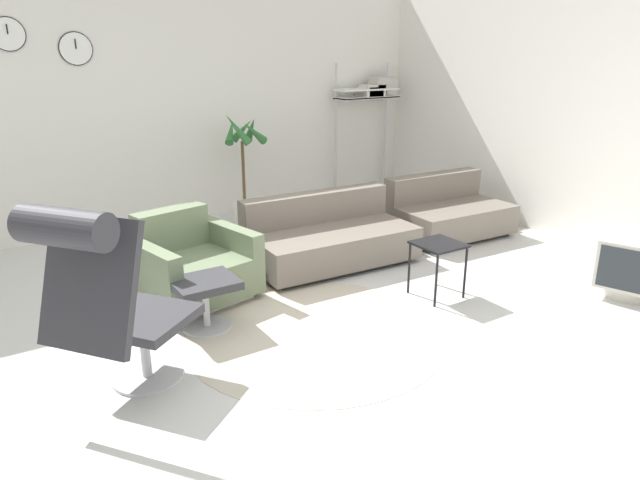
% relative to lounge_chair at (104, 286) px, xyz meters
% --- Properties ---
extents(ground_plane, '(12.00, 12.00, 0.00)m').
position_rel_lounge_chair_xyz_m(ground_plane, '(1.42, 0.27, -0.74)').
color(ground_plane, silver).
extents(wall_back, '(12.00, 0.09, 2.80)m').
position_rel_lounge_chair_xyz_m(wall_back, '(1.42, 3.44, 0.66)').
color(wall_back, silver).
rests_on(wall_back, ground_plane).
extents(wall_right, '(0.06, 12.00, 2.80)m').
position_rel_lounge_chair_xyz_m(wall_right, '(4.92, 0.27, 0.66)').
color(wall_right, silver).
rests_on(wall_right, ground_plane).
extents(round_rug, '(1.91, 1.91, 0.01)m').
position_rel_lounge_chair_xyz_m(round_rug, '(1.43, 0.11, -0.74)').
color(round_rug, '#BCB29E').
rests_on(round_rug, ground_plane).
extents(lounge_chair, '(1.01, 0.95, 1.24)m').
position_rel_lounge_chair_xyz_m(lounge_chair, '(0.00, 0.00, 0.00)').
color(lounge_chair, '#BCBCC1').
rests_on(lounge_chair, ground_plane).
extents(ottoman, '(0.46, 0.39, 0.39)m').
position_rel_lounge_chair_xyz_m(ottoman, '(0.80, 0.61, -0.46)').
color(ottoman, '#BCBCC1').
rests_on(ottoman, ground_plane).
extents(armchair_red, '(1.02, 0.96, 0.71)m').
position_rel_lounge_chair_xyz_m(armchair_red, '(0.90, 1.19, -0.47)').
color(armchair_red, silver).
rests_on(armchair_red, ground_plane).
extents(couch_low, '(1.60, 0.88, 0.64)m').
position_rel_lounge_chair_xyz_m(couch_low, '(2.32, 1.28, -0.50)').
color(couch_low, black).
rests_on(couch_low, ground_plane).
extents(couch_second, '(1.28, 0.87, 0.64)m').
position_rel_lounge_chair_xyz_m(couch_second, '(3.92, 1.31, -0.50)').
color(couch_second, black).
rests_on(couch_second, ground_plane).
extents(side_table, '(0.36, 0.36, 0.46)m').
position_rel_lounge_chair_xyz_m(side_table, '(2.65, 0.14, -0.34)').
color(side_table, black).
rests_on(side_table, ground_plane).
extents(crt_television, '(0.62, 0.61, 0.51)m').
position_rel_lounge_chair_xyz_m(crt_television, '(4.00, -0.74, -0.46)').
color(crt_television, beige).
rests_on(crt_television, ground_plane).
extents(potted_plant, '(0.53, 0.52, 1.31)m').
position_rel_lounge_chair_xyz_m(potted_plant, '(2.23, 2.95, -0.17)').
color(potted_plant, silver).
rests_on(potted_plant, ground_plane).
extents(shelf_unit, '(0.90, 0.28, 1.80)m').
position_rel_lounge_chair_xyz_m(shelf_unit, '(4.28, 3.21, 0.68)').
color(shelf_unit, '#BCBCC1').
rests_on(shelf_unit, ground_plane).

